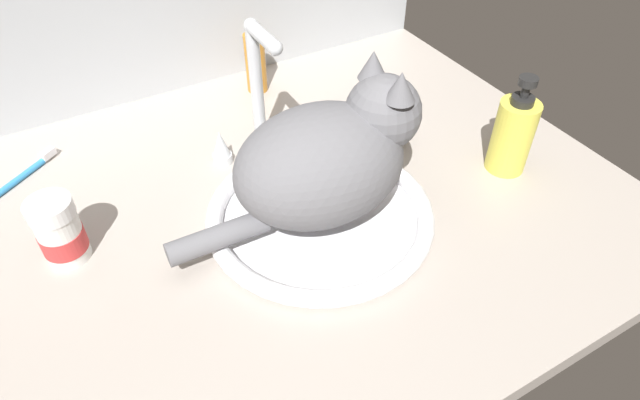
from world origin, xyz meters
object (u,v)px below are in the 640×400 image
at_px(sink_basin, 320,215).
at_px(cat, 331,157).
at_px(metal_jar, 390,122).
at_px(amber_bottle, 255,60).
at_px(toothbrush, 20,177).
at_px(soap_pump_bottle, 513,135).
at_px(pill_bottle, 60,232).
at_px(faucet, 260,106).

distance_m(sink_basin, cat, 0.10).
distance_m(cat, metal_jar, 0.23).
bearing_deg(amber_bottle, cat, -98.72).
distance_m(sink_basin, metal_jar, 0.23).
relative_size(sink_basin, metal_jar, 4.58).
height_order(cat, amber_bottle, cat).
bearing_deg(toothbrush, cat, -39.17).
relative_size(sink_basin, toothbrush, 2.47).
xyz_separation_m(soap_pump_bottle, pill_bottle, (-0.65, 0.15, -0.02)).
distance_m(amber_bottle, toothbrush, 0.45).
bearing_deg(amber_bottle, sink_basin, -101.26).
bearing_deg(sink_basin, cat, -0.93).
relative_size(sink_basin, pill_bottle, 3.33).
distance_m(metal_jar, amber_bottle, 0.29).
xyz_separation_m(cat, metal_jar, (0.18, 0.12, -0.07)).
distance_m(metal_jar, toothbrush, 0.60).
xyz_separation_m(metal_jar, pill_bottle, (-0.53, -0.01, 0.01)).
distance_m(metal_jar, soap_pump_bottle, 0.20).
bearing_deg(faucet, cat, -84.85).
xyz_separation_m(metal_jar, soap_pump_bottle, (0.12, -0.15, 0.03)).
distance_m(amber_bottle, pill_bottle, 0.49).
bearing_deg(metal_jar, faucet, 159.27).
relative_size(faucet, cat, 0.62).
relative_size(cat, pill_bottle, 3.76).
xyz_separation_m(sink_basin, soap_pump_bottle, (0.32, -0.04, 0.05)).
distance_m(soap_pump_bottle, toothbrush, 0.78).
bearing_deg(soap_pump_bottle, cat, 172.54).
relative_size(pill_bottle, toothbrush, 0.74).
xyz_separation_m(sink_basin, cat, (0.02, -0.00, 0.10)).
height_order(cat, metal_jar, cat).
bearing_deg(sink_basin, pill_bottle, 161.82).
bearing_deg(pill_bottle, metal_jar, 0.66).
distance_m(cat, amber_bottle, 0.39).
xyz_separation_m(faucet, pill_bottle, (-0.33, -0.08, -0.04)).
relative_size(soap_pump_bottle, toothbrush, 1.23).
bearing_deg(metal_jar, cat, -148.02).
relative_size(cat, soap_pump_bottle, 2.27).
distance_m(sink_basin, soap_pump_bottle, 0.33).
height_order(cat, toothbrush, cat).
bearing_deg(cat, sink_basin, 179.07).
bearing_deg(faucet, soap_pump_bottle, -35.71).
bearing_deg(sink_basin, amber_bottle, 78.74).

